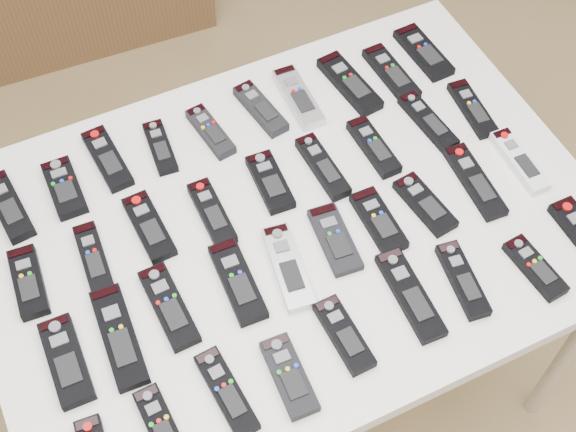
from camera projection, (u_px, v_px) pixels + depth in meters
name	position (u px, v px, depth m)	size (l,w,h in m)	color
ground	(303.00, 423.00, 2.19)	(4.00, 4.00, 0.00)	olive
table	(288.00, 237.00, 1.68)	(1.25, 0.88, 0.78)	white
remote_0	(9.00, 207.00, 1.63)	(0.05, 0.17, 0.02)	black
remote_1	(65.00, 188.00, 1.66)	(0.06, 0.15, 0.02)	black
remote_2	(107.00, 159.00, 1.71)	(0.05, 0.17, 0.02)	black
remote_3	(160.00, 147.00, 1.72)	(0.04, 0.14, 0.02)	black
remote_4	(211.00, 132.00, 1.75)	(0.04, 0.15, 0.02)	black
remote_5	(261.00, 109.00, 1.78)	(0.05, 0.16, 0.02)	black
remote_6	(298.00, 97.00, 1.80)	(0.05, 0.18, 0.02)	#B7B7BC
remote_7	(350.00, 84.00, 1.83)	(0.06, 0.19, 0.02)	black
remote_8	(391.00, 73.00, 1.85)	(0.05, 0.18, 0.02)	black
remote_9	(423.00, 52.00, 1.88)	(0.06, 0.17, 0.02)	black
remote_10	(28.00, 282.00, 1.54)	(0.05, 0.15, 0.02)	black
remote_11	(94.00, 259.00, 1.57)	(0.05, 0.16, 0.02)	black
remote_12	(149.00, 227.00, 1.61)	(0.05, 0.17, 0.02)	black
remote_13	(212.00, 213.00, 1.63)	(0.05, 0.16, 0.02)	black
remote_14	(270.00, 182.00, 1.67)	(0.06, 0.15, 0.02)	black
remote_15	(323.00, 167.00, 1.69)	(0.04, 0.17, 0.02)	black
remote_16	(374.00, 147.00, 1.72)	(0.05, 0.16, 0.02)	black
remote_17	(428.00, 121.00, 1.76)	(0.04, 0.17, 0.02)	black
remote_18	(472.00, 109.00, 1.79)	(0.04, 0.16, 0.02)	black
remote_19	(66.00, 361.00, 1.44)	(0.06, 0.18, 0.02)	black
remote_20	(119.00, 337.00, 1.47)	(0.06, 0.21, 0.02)	black
remote_21	(169.00, 306.00, 1.51)	(0.06, 0.18, 0.02)	black
remote_22	(238.00, 282.00, 1.54)	(0.06, 0.18, 0.02)	black
remote_23	(288.00, 267.00, 1.56)	(0.05, 0.19, 0.02)	#B7B7BC
remote_24	(335.00, 239.00, 1.59)	(0.06, 0.16, 0.02)	black
remote_25	(379.00, 221.00, 1.62)	(0.06, 0.15, 0.02)	black
remote_26	(425.00, 204.00, 1.64)	(0.05, 0.15, 0.02)	black
remote_27	(475.00, 181.00, 1.67)	(0.05, 0.19, 0.02)	black
remote_28	(519.00, 161.00, 1.70)	(0.04, 0.17, 0.02)	silver
remote_30	(162.00, 428.00, 1.38)	(0.05, 0.15, 0.02)	black
remote_31	(227.00, 392.00, 1.41)	(0.05, 0.17, 0.02)	black
remote_32	(289.00, 376.00, 1.43)	(0.06, 0.16, 0.02)	black
remote_33	(344.00, 335.00, 1.47)	(0.05, 0.16, 0.02)	black
remote_34	(410.00, 295.00, 1.52)	(0.05, 0.20, 0.02)	black
remote_35	(463.00, 280.00, 1.54)	(0.04, 0.17, 0.02)	black
remote_36	(535.00, 268.00, 1.55)	(0.05, 0.14, 0.02)	black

